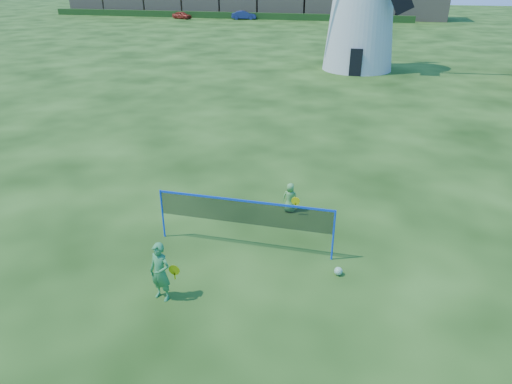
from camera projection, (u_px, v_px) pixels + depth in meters
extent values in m
plane|color=black|center=(245.00, 244.00, 13.17)|extent=(220.00, 220.00, 0.00)
cube|color=black|center=(356.00, 63.00, 33.72)|extent=(0.91, 0.11, 2.01)
cube|color=black|center=(361.00, 11.00, 32.63)|extent=(0.64, 0.11, 0.82)
cylinder|color=blue|center=(163.00, 214.00, 13.24)|extent=(0.05, 0.05, 1.55)
cylinder|color=blue|center=(333.00, 235.00, 12.16)|extent=(0.05, 0.05, 1.55)
cube|color=black|center=(244.00, 213.00, 12.53)|extent=(5.00, 0.02, 0.70)
cube|color=blue|center=(244.00, 201.00, 12.37)|extent=(5.00, 0.02, 0.06)
imported|color=#368847|center=(160.00, 272.00, 10.69)|extent=(0.63, 0.49, 1.54)
cylinder|color=yellow|center=(174.00, 270.00, 10.79)|extent=(0.28, 0.02, 0.28)
cube|color=yellow|center=(175.00, 276.00, 10.87)|extent=(0.03, 0.02, 0.20)
imported|color=#59A14E|center=(290.00, 198.00, 14.78)|extent=(0.50, 0.33, 1.00)
cylinder|color=yellow|center=(296.00, 201.00, 14.54)|extent=(0.28, 0.02, 0.28)
cube|color=yellow|center=(295.00, 206.00, 14.61)|extent=(0.03, 0.02, 0.20)
sphere|color=green|center=(338.00, 271.00, 11.82)|extent=(0.22, 0.22, 0.22)
cube|color=#193814|center=(221.00, 15.00, 75.14)|extent=(62.00, 0.80, 1.00)
imported|color=#A02B1D|center=(182.00, 15.00, 74.21)|extent=(3.64, 2.28, 1.15)
imported|color=navy|center=(244.00, 15.00, 73.40)|extent=(4.19, 2.17, 1.32)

